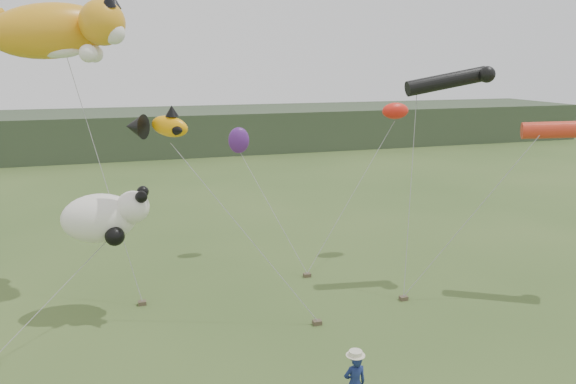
# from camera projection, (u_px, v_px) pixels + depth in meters

# --- Properties ---
(ground) EXTENTS (120.00, 120.00, 0.00)m
(ground) POSITION_uv_depth(u_px,v_px,m) (354.00, 379.00, 16.16)
(ground) COLOR #385123
(ground) RESTS_ON ground
(headland) EXTENTS (90.00, 13.00, 4.00)m
(headland) POSITION_uv_depth(u_px,v_px,m) (147.00, 132.00, 56.40)
(headland) COLOR #2D3D28
(headland) RESTS_ON ground
(festival_attendant) EXTENTS (0.62, 0.41, 1.69)m
(festival_attendant) POSITION_uv_depth(u_px,v_px,m) (355.00, 384.00, 14.44)
(festival_attendant) COLOR navy
(festival_attendant) RESTS_ON ground
(sandbag_anchors) EXTENTS (14.48, 4.52, 0.15)m
(sandbag_anchors) POSITION_uv_depth(u_px,v_px,m) (244.00, 309.00, 20.57)
(sandbag_anchors) COLOR brown
(sandbag_anchors) RESTS_ON ground
(cat_kite) EXTENTS (6.09, 3.37, 2.67)m
(cat_kite) POSITION_uv_depth(u_px,v_px,m) (62.00, 30.00, 21.34)
(cat_kite) COLOR orange
(cat_kite) RESTS_ON ground
(fish_kite) EXTENTS (2.41, 1.57, 1.17)m
(fish_kite) POSITION_uv_depth(u_px,v_px,m) (157.00, 126.00, 19.18)
(fish_kite) COLOR #FFA409
(fish_kite) RESTS_ON ground
(tube_kites) EXTENTS (7.40, 4.32, 2.76)m
(tube_kites) POSITION_uv_depth(u_px,v_px,m) (519.00, 105.00, 21.69)
(tube_kites) COLOR black
(tube_kites) RESTS_ON ground
(panda_kite) EXTENTS (3.08, 1.99, 1.92)m
(panda_kite) POSITION_uv_depth(u_px,v_px,m) (105.00, 217.00, 19.93)
(panda_kite) COLOR white
(panda_kite) RESTS_ON ground
(misc_kites) EXTENTS (8.15, 2.58, 2.31)m
(misc_kites) POSITION_uv_depth(u_px,v_px,m) (314.00, 126.00, 25.94)
(misc_kites) COLOR red
(misc_kites) RESTS_ON ground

